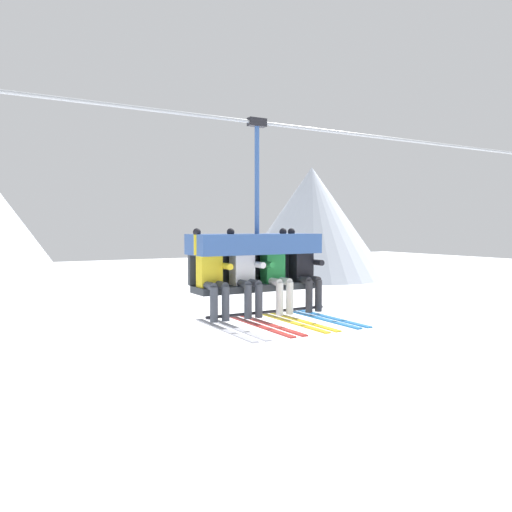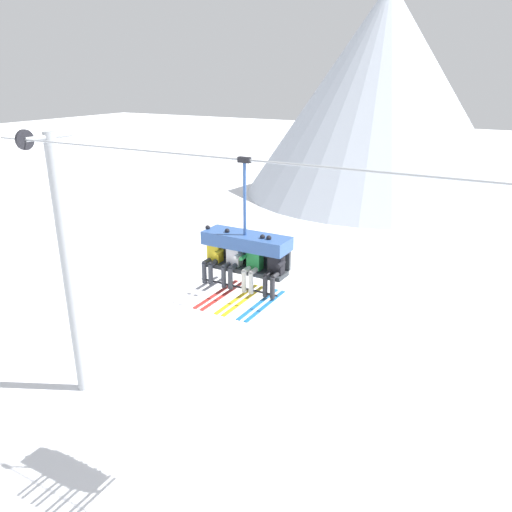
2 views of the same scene
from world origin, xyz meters
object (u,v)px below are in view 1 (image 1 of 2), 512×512
chairlift_chair (255,252)px  skier_green (277,271)px  skier_white (246,273)px  skier_yellow (213,275)px  skier_black (305,270)px

chairlift_chair → skier_green: bearing=-38.7°
chairlift_chair → skier_white: 0.45m
skier_yellow → skier_black: same height
chairlift_chair → skier_white: size_ratio=1.68×
skier_yellow → skier_black: bearing=0.0°
skier_black → skier_green: bearing=180.0°
skier_yellow → skier_white: (0.53, 0.00, 0.00)m
chairlift_chair → skier_green: chairlift_chair is taller
chairlift_chair → skier_green: (0.27, -0.21, -0.29)m
chairlift_chair → skier_yellow: bearing=-164.9°
skier_white → skier_green: (0.53, 0.00, 0.00)m
skier_green → skier_black: size_ratio=1.00×
skier_white → skier_yellow: bearing=180.0°
skier_yellow → skier_white: same height
skier_yellow → skier_green: same height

